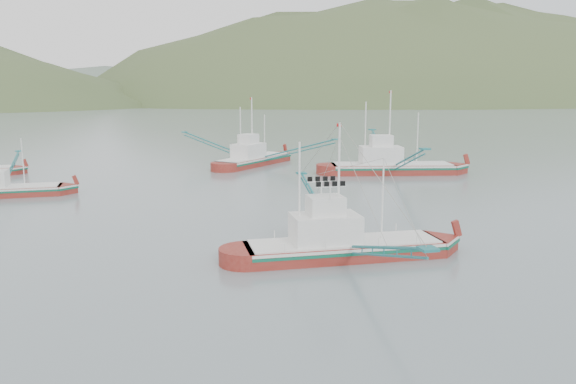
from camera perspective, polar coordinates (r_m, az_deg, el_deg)
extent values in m
plane|color=slate|center=(38.83, 2.28, -6.20)|extent=(1200.00, 1200.00, 0.00)
cube|color=maroon|center=(37.95, 5.70, -6.36)|extent=(13.35, 4.06, 1.76)
cube|color=silver|center=(37.74, 5.72, -5.27)|extent=(13.09, 4.12, 0.19)
cube|color=#0D5B42|center=(37.80, 5.71, -5.59)|extent=(13.09, 4.14, 0.19)
cube|color=silver|center=(37.70, 5.72, -5.01)|extent=(12.68, 3.86, 0.11)
cube|color=silver|center=(37.08, 3.80, -3.76)|extent=(4.52, 3.00, 1.94)
cube|color=silver|center=(36.72, 3.83, -1.36)|extent=(2.37, 2.03, 1.23)
cylinder|color=white|center=(36.72, 5.18, 0.86)|extent=(0.14, 0.14, 7.93)
cylinder|color=white|center=(36.12, 1.16, -0.22)|extent=(0.12, 0.12, 6.74)
cylinder|color=white|center=(37.97, 9.59, -0.76)|extent=(0.11, 0.11, 5.55)
cube|color=maroon|center=(66.37, -27.16, -0.25)|extent=(12.13, 3.24, 1.62)
cube|color=silver|center=(66.26, -27.21, 0.34)|extent=(11.89, 3.30, 0.18)
cube|color=#0D5B42|center=(66.29, -27.20, 0.17)|extent=(11.89, 3.32, 0.18)
cube|color=silver|center=(66.24, -27.22, 0.48)|extent=(11.53, 3.08, 0.10)
cylinder|color=white|center=(65.42, -25.33, 2.74)|extent=(0.10, 0.10, 5.09)
cube|color=maroon|center=(83.87, -3.45, 2.90)|extent=(13.15, 13.14, 1.96)
cube|color=silver|center=(83.76, -3.46, 3.46)|extent=(12.99, 12.99, 0.22)
cube|color=#0D5B42|center=(83.79, -3.46, 3.30)|extent=(13.01, 13.01, 0.22)
cube|color=silver|center=(83.74, -3.46, 3.59)|extent=(12.49, 12.49, 0.12)
cube|color=silver|center=(82.42, -4.04, 4.20)|extent=(5.67, 5.67, 2.15)
cube|color=silver|center=(82.25, -4.05, 5.42)|extent=(3.32, 3.32, 1.37)
cylinder|color=white|center=(82.94, -3.68, 6.55)|extent=(0.16, 0.16, 8.81)
cylinder|color=white|center=(80.57, -4.84, 5.95)|extent=(0.14, 0.14, 7.48)
cylinder|color=white|center=(85.89, -2.39, 5.81)|extent=(0.12, 0.12, 6.16)
cube|color=maroon|center=(76.26, 10.55, 2.01)|extent=(16.68, 7.62, 2.15)
cube|color=silver|center=(76.13, 10.57, 2.69)|extent=(16.38, 7.64, 0.24)
cube|color=#0D5B42|center=(76.17, 10.56, 2.49)|extent=(16.39, 7.66, 0.24)
cube|color=silver|center=(76.11, 10.57, 2.85)|extent=(15.84, 7.24, 0.13)
cube|color=silver|center=(75.62, 9.41, 3.70)|extent=(5.98, 4.50, 2.37)
cube|color=silver|center=(75.42, 9.45, 5.16)|extent=(3.23, 2.91, 1.51)
cylinder|color=white|center=(75.52, 10.29, 6.45)|extent=(0.17, 0.17, 9.68)
cylinder|color=white|center=(74.92, 7.86, 5.93)|extent=(0.15, 0.15, 8.23)
cylinder|color=white|center=(76.55, 13.02, 5.31)|extent=(0.13, 0.13, 6.78)
ellipsoid|color=#40522A|center=(529.03, 13.66, 8.87)|extent=(684.00, 432.00, 306.00)
ellipsoid|color=slate|center=(597.07, -11.03, 9.11)|extent=(960.00, 400.00, 240.00)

